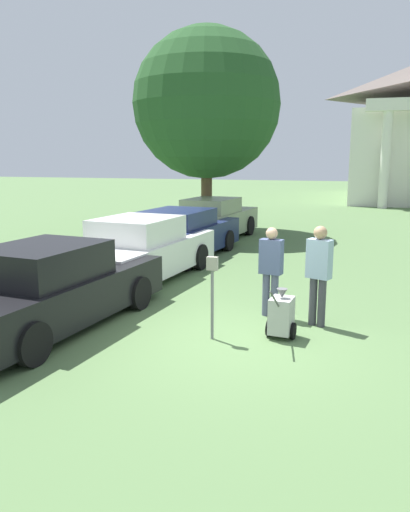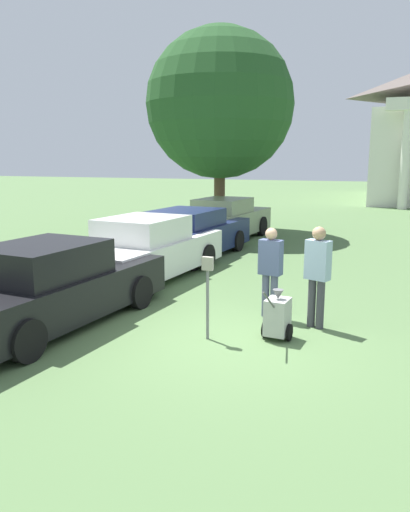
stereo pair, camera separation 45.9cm
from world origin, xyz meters
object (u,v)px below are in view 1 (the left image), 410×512
at_px(parked_car_white, 141,251).
at_px(parked_car_navy, 180,235).
at_px(parked_car_sage, 213,220).
at_px(parking_meter, 212,282).
at_px(parked_car_black, 50,290).
at_px(person_worker, 271,266).
at_px(equipment_cart, 281,315).
at_px(person_supervisor, 319,269).

relative_size(parked_car_white, parked_car_navy, 0.94).
height_order(parked_car_sage, parking_meter, parked_car_sage).
relative_size(parked_car_black, person_worker, 2.93).
bearing_deg(parked_car_white, person_worker, -23.44).
bearing_deg(parked_car_navy, parking_meter, -59.60).
bearing_deg(equipment_cart, parked_car_navy, 129.13).
bearing_deg(parked_car_black, parked_car_white, 95.88).
distance_m(parked_car_black, person_supervisor, 4.74).
bearing_deg(parked_car_black, equipment_cart, 15.65).
relative_size(parked_car_navy, person_worker, 3.11).
xyz_separation_m(parked_car_white, person_supervisor, (4.49, -2.32, 0.33)).
xyz_separation_m(parked_car_white, person_worker, (3.59, -2.02, 0.26)).
distance_m(parked_car_sage, person_worker, 9.08).
bearing_deg(parked_car_navy, person_worker, -47.47).
xyz_separation_m(parked_car_sage, parking_meter, (2.89, -9.85, 0.25)).
distance_m(parked_car_navy, parked_car_sage, 3.51).
bearing_deg(parked_car_sage, person_worker, -60.83).
bearing_deg(person_worker, parked_car_sage, -56.85).
distance_m(parked_car_black, person_worker, 4.02).
bearing_deg(parked_car_navy, parked_car_black, -84.13).
bearing_deg(parked_car_sage, parked_car_white, -84.12).
xyz_separation_m(person_worker, equipment_cart, (0.38, -1.10, -0.58)).
distance_m(parked_car_white, person_supervisor, 5.06).
distance_m(parked_car_sage, equipment_cart, 10.25).
relative_size(parking_meter, person_worker, 0.82).
height_order(parked_car_black, person_worker, person_worker).
xyz_separation_m(parked_car_navy, parked_car_sage, (-0.00, 3.51, 0.03)).
relative_size(parked_car_white, person_worker, 2.93).
height_order(parked_car_navy, person_supervisor, person_supervisor).
xyz_separation_m(parking_meter, person_supervisor, (1.60, 1.21, 0.07)).
distance_m(parking_meter, person_worker, 1.66).
bearing_deg(equipment_cart, person_worker, 114.44).
bearing_deg(parking_meter, parked_car_sage, 106.35).
xyz_separation_m(parked_car_sage, person_worker, (3.59, -8.34, 0.25)).
bearing_deg(person_worker, parking_meter, 75.00).
bearing_deg(parked_car_sage, equipment_cart, -61.30).
relative_size(parked_car_navy, parking_meter, 3.80).
relative_size(parked_car_navy, person_supervisor, 2.93).
distance_m(parked_car_white, parked_car_sage, 6.32).
height_order(parked_car_navy, parked_car_sage, parked_car_sage).
bearing_deg(person_supervisor, parked_car_black, 39.47).
distance_m(parked_car_navy, parking_meter, 6.97).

